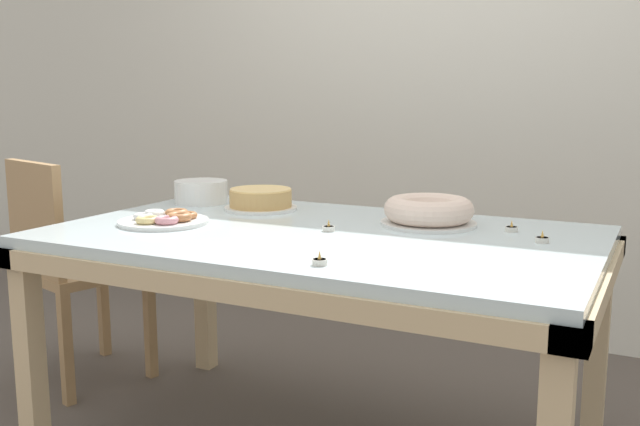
% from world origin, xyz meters
% --- Properties ---
extents(wall_back, '(8.00, 0.10, 2.60)m').
position_xyz_m(wall_back, '(0.00, 1.50, 1.30)').
color(wall_back, silver).
rests_on(wall_back, ground).
extents(dining_table, '(1.74, 1.07, 0.77)m').
position_xyz_m(dining_table, '(0.00, 0.00, 0.69)').
color(dining_table, silver).
rests_on(dining_table, ground).
extents(chair, '(0.52, 0.52, 0.94)m').
position_xyz_m(chair, '(-1.21, 0.08, 0.52)').
color(chair, tan).
rests_on(chair, ground).
extents(cake_chocolate_round, '(0.27, 0.27, 0.08)m').
position_xyz_m(cake_chocolate_round, '(-0.39, 0.27, 0.81)').
color(cake_chocolate_round, white).
rests_on(cake_chocolate_round, dining_table).
extents(cake_golden_bundt, '(0.32, 0.32, 0.09)m').
position_xyz_m(cake_golden_bundt, '(0.28, 0.25, 0.82)').
color(cake_golden_bundt, white).
rests_on(cake_golden_bundt, dining_table).
extents(pastry_platter, '(0.30, 0.30, 0.04)m').
position_xyz_m(pastry_platter, '(-0.52, -0.13, 0.79)').
color(pastry_platter, white).
rests_on(pastry_platter, dining_table).
extents(plate_stack, '(0.21, 0.21, 0.09)m').
position_xyz_m(plate_stack, '(-0.69, 0.30, 0.82)').
color(plate_stack, white).
rests_on(plate_stack, dining_table).
extents(tealight_right_edge, '(0.04, 0.04, 0.04)m').
position_xyz_m(tealight_right_edge, '(0.20, -0.41, 0.78)').
color(tealight_right_edge, silver).
rests_on(tealight_right_edge, dining_table).
extents(tealight_left_edge, '(0.04, 0.04, 0.04)m').
position_xyz_m(tealight_left_edge, '(0.02, 0.01, 0.78)').
color(tealight_left_edge, silver).
rests_on(tealight_left_edge, dining_table).
extents(tealight_near_cakes, '(0.04, 0.04, 0.04)m').
position_xyz_m(tealight_near_cakes, '(0.55, 0.26, 0.78)').
color(tealight_near_cakes, silver).
rests_on(tealight_near_cakes, dining_table).
extents(tealight_near_front, '(0.04, 0.04, 0.04)m').
position_xyz_m(tealight_near_front, '(0.66, 0.13, 0.78)').
color(tealight_near_front, silver).
rests_on(tealight_near_front, dining_table).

